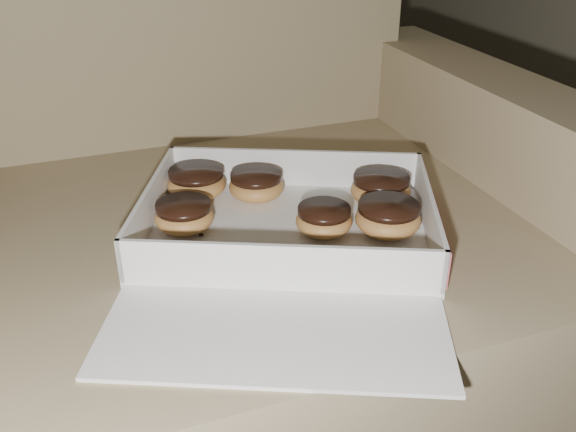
% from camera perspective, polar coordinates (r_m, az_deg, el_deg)
% --- Properties ---
extents(armchair, '(1.00, 0.85, 1.05)m').
position_cam_1_polar(armchair, '(1.09, -4.03, -4.45)').
color(armchair, '#8A7658').
rests_on(armchair, floor).
extents(bakery_box, '(0.54, 0.58, 0.07)m').
position_cam_1_polar(bakery_box, '(0.86, 0.03, -2.17)').
color(bakery_box, white).
rests_on(bakery_box, armchair).
extents(donut_a, '(0.09, 0.09, 0.05)m').
position_cam_1_polar(donut_a, '(0.89, 8.88, -0.13)').
color(donut_a, gold).
rests_on(donut_a, bakery_box).
extents(donut_b, '(0.08, 0.08, 0.04)m').
position_cam_1_polar(donut_b, '(0.88, 3.22, -0.29)').
color(donut_b, gold).
rests_on(donut_b, bakery_box).
extents(donut_c, '(0.08, 0.08, 0.04)m').
position_cam_1_polar(donut_c, '(0.98, -2.83, 2.79)').
color(donut_c, gold).
rests_on(donut_c, bakery_box).
extents(donut_d, '(0.09, 0.09, 0.04)m').
position_cam_1_polar(donut_d, '(0.99, -8.12, 2.96)').
color(donut_d, gold).
rests_on(donut_d, bakery_box).
extents(donut_e, '(0.09, 0.09, 0.05)m').
position_cam_1_polar(donut_e, '(0.97, 8.24, 2.41)').
color(donut_e, gold).
rests_on(donut_e, bakery_box).
extents(donut_f, '(0.08, 0.08, 0.04)m').
position_cam_1_polar(donut_f, '(0.90, -9.22, 0.05)').
color(donut_f, gold).
rests_on(donut_f, bakery_box).
extents(crumb_a, '(0.01, 0.01, 0.00)m').
position_cam_1_polar(crumb_a, '(0.80, -5.28, -5.13)').
color(crumb_a, black).
rests_on(crumb_a, bakery_box).
extents(crumb_b, '(0.01, 0.01, 0.00)m').
position_cam_1_polar(crumb_b, '(0.81, 5.58, -4.94)').
color(crumb_b, black).
rests_on(crumb_b, bakery_box).
extents(crumb_c, '(0.01, 0.01, 0.00)m').
position_cam_1_polar(crumb_c, '(0.89, -7.72, -1.67)').
color(crumb_c, black).
rests_on(crumb_c, bakery_box).
extents(crumb_d, '(0.01, 0.01, 0.00)m').
position_cam_1_polar(crumb_d, '(0.81, -8.57, -4.99)').
color(crumb_d, black).
rests_on(crumb_d, bakery_box).
extents(crumb_e, '(0.01, 0.01, 0.00)m').
position_cam_1_polar(crumb_e, '(0.82, -8.69, -4.72)').
color(crumb_e, black).
rests_on(crumb_e, bakery_box).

